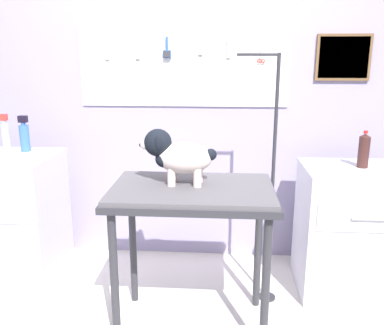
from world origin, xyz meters
name	(u,v)px	position (x,y,z in m)	size (l,w,h in m)	color
rear_wall_panel	(191,109)	(0.00, 1.28, 1.16)	(4.00, 0.11, 2.30)	#988FB2
grooming_table	(192,204)	(0.08, 0.32, 0.76)	(0.91, 0.59, 0.86)	#2D2D33
grooming_arm	(271,193)	(0.54, 0.63, 0.73)	(0.30, 0.11, 1.57)	#2D2D33
dog	(177,155)	(-0.01, 0.37, 1.03)	(0.43, 0.20, 0.31)	beige
cabinet_right	(352,230)	(1.11, 0.79, 0.43)	(0.68, 0.54, 0.86)	silver
shampoo_bottle	(5,134)	(-1.27, 0.94, 1.02)	(0.05, 0.05, 0.24)	#A8B8BD
spray_bottle_short	(24,136)	(-1.10, 0.86, 1.02)	(0.06, 0.06, 0.24)	#3868B2
soda_bottle	(364,151)	(1.14, 0.82, 0.97)	(0.07, 0.07, 0.24)	#3F221F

